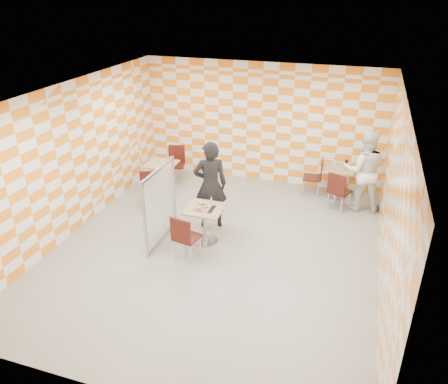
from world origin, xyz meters
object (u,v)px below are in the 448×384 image
soda_bottle (346,164)px  main_table (205,219)px  chair_second_side (317,174)px  man_white (364,171)px  chair_main_front (184,235)px  man_dark (210,185)px  partition (160,205)px  chair_empty_near (151,185)px  empty_table (162,173)px  second_table (337,177)px  chair_second_front (338,189)px  chair_empty_far (176,161)px  sport_bottle (335,162)px

soda_bottle → main_table: bearing=-129.9°
chair_second_side → man_white: 1.18m
chair_main_front → man_dark: (0.01, 1.38, 0.39)m
partition → man_white: bearing=35.6°
chair_empty_near → soda_bottle: size_ratio=4.02×
main_table → empty_table: (-1.80, 1.82, 0.00)m
man_white → second_table: bearing=-46.9°
chair_main_front → man_white: size_ratio=0.50×
chair_main_front → empty_table: bearing=123.1°
chair_second_side → chair_empty_near: 3.91m
chair_main_front → chair_second_side: bearing=61.5°
main_table → partition: (-0.84, -0.21, 0.28)m
partition → chair_second_front: bearing=36.2°
chair_main_front → man_white: 4.35m
chair_second_front → man_dark: size_ratio=0.49×
chair_main_front → partition: bearing=143.3°
chair_empty_far → soda_bottle: (4.18, 0.33, 0.31)m
empty_table → chair_second_front: bearing=4.2°
chair_second_front → chair_empty_near: bearing=-164.8°
chair_main_front → chair_empty_far: same height
empty_table → chair_second_side: 3.72m
man_white → chair_empty_near: bearing=8.0°
empty_table → man_white: (4.64, 0.60, 0.42)m
chair_second_side → sport_bottle: (0.38, 0.17, 0.29)m
partition → man_white: 4.52m
second_table → chair_second_side: bearing=-174.3°
main_table → chair_empty_near: 1.98m
chair_second_side → man_dark: bearing=-131.4°
chair_second_front → chair_main_front: bearing=-130.8°
second_table → chair_empty_near: 4.37m
man_white → sport_bottle: man_white is taller
empty_table → sport_bottle: 4.14m
main_table → second_table: size_ratio=1.00×
empty_table → chair_main_front: (1.67, -2.56, 0.04)m
partition → man_dark: 1.13m
chair_empty_near → man_white: (4.53, 1.39, 0.39)m
partition → sport_bottle: partition is taller
chair_empty_near → chair_main_front: bearing=-48.6°
chair_empty_far → man_dark: 2.56m
main_table → chair_empty_near: (-1.69, 1.03, 0.04)m
chair_empty_near → man_dark: (1.57, -0.39, 0.39)m
sport_bottle → soda_bottle: soda_bottle is taller
chair_second_front → chair_empty_far: bearing=173.7°
empty_table → chair_second_side: bearing=15.3°
chair_main_front → sport_bottle: size_ratio=4.62×
second_table → chair_empty_near: bearing=-155.3°
main_table → man_dark: bearing=100.2°
chair_second_front → man_white: bearing=30.8°
chair_main_front → sport_bottle: (2.30, 3.71, 0.29)m
main_table → man_dark: size_ratio=0.40×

